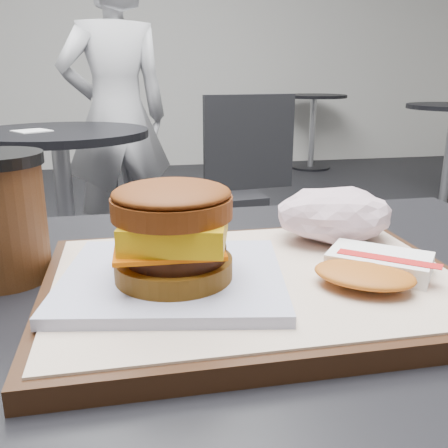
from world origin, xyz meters
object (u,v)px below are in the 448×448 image
Objects in this scene: hash_brown at (373,268)px; neighbor_table at (63,180)px; patron at (117,117)px; serving_tray at (255,284)px; breakfast_sandwich at (173,243)px; crumpled_wrapper at (335,215)px; neighbor_chair at (221,183)px.

hash_brown is 1.77m from neighbor_table.
patron is at bearing 67.83° from neighbor_table.
serving_tray is at bearing 163.45° from hash_brown.
patron is (-0.25, 2.23, -0.05)m from hash_brown.
breakfast_sandwich is at bearing 174.29° from hash_brown.
crumpled_wrapper is at bearing 26.61° from breakfast_sandwich.
patron is at bearing 128.79° from neighbor_chair.
neighbor_table is (-0.29, 1.67, -0.28)m from breakfast_sandwich.
serving_tray is 0.25× the size of patron.
hash_brown reaches higher than serving_tray.
crumpled_wrapper is (0.11, 0.08, 0.04)m from serving_tray.
breakfast_sandwich is 2.21m from patron.
crumpled_wrapper reaches higher than hash_brown.
hash_brown is at bearing -96.21° from neighbor_chair.
patron is (-0.07, 2.21, -0.08)m from breakfast_sandwich.
hash_brown is 1.72m from neighbor_chair.
breakfast_sandwich is at bearing -102.15° from neighbor_chair.
neighbor_chair reaches higher than neighbor_table.
breakfast_sandwich reaches higher than neighbor_table.
patron is at bearing 96.35° from hash_brown.
crumpled_wrapper is at bearing -96.29° from neighbor_chair.
patron reaches higher than crumpled_wrapper.
patron reaches higher than serving_tray.
neighbor_table is (-0.47, 1.69, -0.25)m from hash_brown.
breakfast_sandwich is 0.21m from crumpled_wrapper.
neighbor_chair is at bearing 83.79° from hash_brown.
hash_brown is (0.10, -0.03, 0.02)m from serving_tray.
breakfast_sandwich is 0.25× the size of neighbor_chair.
serving_tray is at bearing -77.52° from neighbor_table.
neighbor_chair is (0.36, 1.67, -0.32)m from breakfast_sandwich.
serving_tray is 2.81× the size of hash_brown.
breakfast_sandwich reaches higher than serving_tray.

